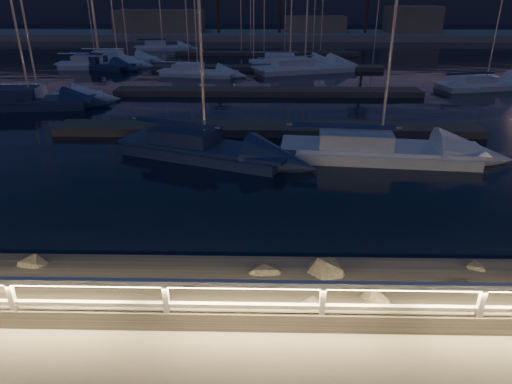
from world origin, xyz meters
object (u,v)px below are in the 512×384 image
Objects in this scene: sailboat_c at (374,148)px; sailboat_h at (483,84)px; sailboat_f at (36,99)px; sailboat_g at (196,72)px; sailboat_i at (98,64)px; sailboat_m at (161,47)px; sailboat_b at (201,147)px; sailboat_a at (27,101)px; sailboat_n at (116,58)px; guard_rail at (266,294)px; sailboat_j at (98,64)px; sailboat_l at (302,67)px; sailboat_k at (288,62)px.

sailboat_c reaches higher than sailboat_h.
sailboat_h is at bearing -4.67° from sailboat_f.
sailboat_i reaches higher than sailboat_g.
sailboat_m is at bearing 119.13° from sailboat_c.
sailboat_b is 44.27m from sailboat_m.
sailboat_n is at bearing 86.81° from sailboat_a.
guard_rail is 3.26× the size of sailboat_n.
sailboat_f is at bearing -84.92° from sailboat_n.
sailboat_i is at bearing 134.62° from sailboat_c.
sailboat_h is at bearing 62.17° from sailboat_b.
sailboat_c reaches higher than sailboat_m.
sailboat_g reaches higher than guard_rail.
sailboat_f is at bearing -115.39° from sailboat_g.
sailboat_j is (-0.10, 0.34, 0.01)m from sailboat_i.
sailboat_h is at bearing -21.72° from sailboat_n.
guard_rail is 3.03× the size of sailboat_c.
sailboat_c is at bearing -75.03° from sailboat_m.
sailboat_m is (-7.54, 20.86, 0.05)m from sailboat_g.
sailboat_l is (18.57, 15.20, -0.00)m from sailboat_a.
sailboat_g is (8.94, 12.70, -0.07)m from sailboat_a.
sailboat_b is at bearing -39.42° from sailboat_i.
sailboat_k is (2.13, 40.67, -0.94)m from guard_rail.
sailboat_h reaches higher than sailboat_g.
sailboat_h is 35.82m from sailboat_n.
sailboat_f is 23.37m from sailboat_l.
sailboat_h is at bearing 7.03° from sailboat_a.
sailboat_f is 1.01× the size of sailboat_h.
sailboat_a is (-15.26, 21.41, -0.91)m from guard_rail.
sailboat_k is at bearing 30.02° from sailboat_i.
sailboat_f is at bearing -89.36° from sailboat_j.
guard_rail is 3.14× the size of sailboat_k.
sailboat_m is (-17.17, 18.36, -0.02)m from sailboat_l.
sailboat_g is 0.88× the size of sailboat_n.
guard_rail is at bearing -60.19° from sailboat_a.
sailboat_g is at bearing 152.99° from sailboat_h.
sailboat_g is at bearing 174.59° from sailboat_l.
sailboat_b is at bearing 103.49° from guard_rail.
sailboat_a reaches higher than sailboat_m.
sailboat_m is at bearing 126.28° from sailboat_b.
sailboat_c reaches higher than guard_rail.
sailboat_h is at bearing 60.05° from sailboat_c.
sailboat_c is at bearing -84.49° from sailboat_k.
sailboat_h is at bearing -21.90° from sailboat_j.
sailboat_h is at bearing -49.31° from sailboat_m.
sailboat_b is 1.12× the size of sailboat_g.
guard_rail is at bearing -43.52° from sailboat_i.
sailboat_h is at bearing -51.02° from sailboat_l.
sailboat_f is 20.86m from sailboat_n.
sailboat_j is 18.88m from sailboat_k.
sailboat_a is 15.53m from sailboat_g.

